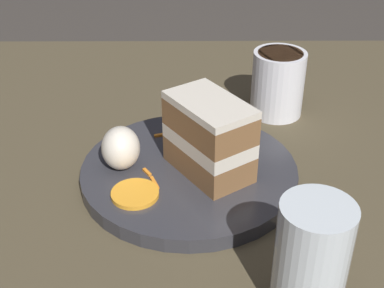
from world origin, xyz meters
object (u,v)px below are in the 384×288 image
coffee_mug (277,81)px  drinking_glass (309,266)px  plate (192,173)px  cake_slice (208,137)px  cream_dollop (120,148)px  orange_garnish (134,194)px

coffee_mug → drinking_glass: bearing=176.2°
plate → drinking_glass: 0.22m
drinking_glass → coffee_mug: 0.37m
plate → cake_slice: (-0.01, -0.02, 0.06)m
plate → coffee_mug: size_ratio=2.74×
plate → cream_dollop: size_ratio=4.96×
cake_slice → cream_dollop: cake_slice is taller
cream_dollop → drinking_glass: 0.27m
orange_garnish → coffee_mug: (0.22, -0.19, 0.03)m
plate → cream_dollop: cream_dollop is taller
plate → orange_garnish: 0.09m
plate → drinking_glass: drinking_glass is taller
cake_slice → drinking_glass: drinking_glass is taller
coffee_mug → orange_garnish: bearing=139.9°
drinking_glass → coffee_mug: drinking_glass is taller
cake_slice → coffee_mug: 0.20m
drinking_glass → orange_garnish: bearing=49.3°
cream_dollop → coffee_mug: bearing=-51.5°
orange_garnish → coffee_mug: bearing=-40.1°
orange_garnish → plate: bearing=-49.1°
plate → cream_dollop: 0.09m
cream_dollop → drinking_glass: bearing=-137.1°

